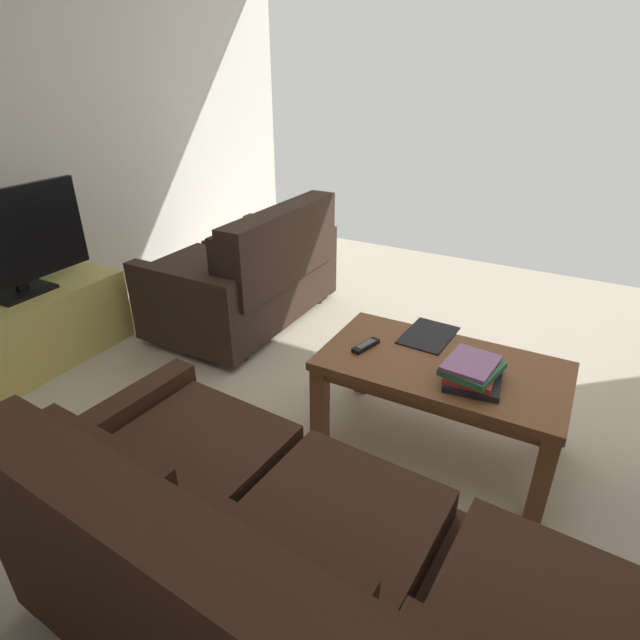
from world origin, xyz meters
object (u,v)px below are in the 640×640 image
at_px(sofa_main, 306,605).
at_px(coffee_table, 441,376).
at_px(tv_stand, 34,329).
at_px(tv_remote, 366,346).
at_px(loose_magazine, 428,335).
at_px(book_stack, 472,372).
at_px(loveseat_near, 251,274).
at_px(flat_tv, 9,242).

height_order(sofa_main, coffee_table, sofa_main).
relative_size(tv_stand, tv_remote, 6.48).
distance_m(tv_remote, loose_magazine, 0.33).
xyz_separation_m(coffee_table, tv_remote, (0.36, 0.04, 0.08)).
relative_size(book_stack, tv_remote, 1.81).
bearing_deg(loveseat_near, loose_magazine, 161.70).
xyz_separation_m(tv_stand, tv_remote, (-1.99, -0.38, 0.24)).
height_order(tv_stand, loose_magazine, loose_magazine).
height_order(tv_stand, flat_tv, flat_tv).
height_order(tv_stand, tv_remote, tv_remote).
bearing_deg(sofa_main, book_stack, -97.48).
bearing_deg(loose_magazine, book_stack, -43.41).
distance_m(sofa_main, tv_stand, 2.48).
bearing_deg(loose_magazine, sofa_main, -81.28).
relative_size(loveseat_near, flat_tv, 1.43).
height_order(coffee_table, book_stack, book_stack).
distance_m(sofa_main, loose_magazine, 1.43).
bearing_deg(flat_tv, tv_remote, -169.01).
height_order(sofa_main, tv_stand, sofa_main).
xyz_separation_m(loveseat_near, flat_tv, (0.80, 1.10, 0.42)).
relative_size(loveseat_near, loose_magazine, 4.22).
distance_m(sofa_main, flat_tv, 2.50).
height_order(flat_tv, tv_remote, flat_tv).
distance_m(sofa_main, book_stack, 1.14).
bearing_deg(book_stack, tv_stand, 7.68).
distance_m(coffee_table, tv_stand, 2.39).
bearing_deg(tv_remote, book_stack, 174.52).
bearing_deg(coffee_table, tv_stand, 10.28).
xyz_separation_m(tv_stand, loose_magazine, (-2.21, -0.63, 0.23)).
height_order(coffee_table, flat_tv, flat_tv).
bearing_deg(book_stack, loose_magazine, -46.79).
bearing_deg(tv_stand, sofa_main, 161.37).
bearing_deg(loose_magazine, flat_tv, -160.54).
height_order(sofa_main, loveseat_near, loveseat_near).
bearing_deg(book_stack, flat_tv, 7.72).
bearing_deg(sofa_main, loose_magazine, -84.67).
distance_m(tv_stand, flat_tv, 0.54).
bearing_deg(tv_stand, loose_magazine, -163.98).
relative_size(loveseat_near, tv_stand, 1.23).
bearing_deg(tv_stand, loveseat_near, -126.14).
xyz_separation_m(tv_stand, flat_tv, (-0.00, 0.00, 0.54)).
relative_size(coffee_table, tv_stand, 1.00).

